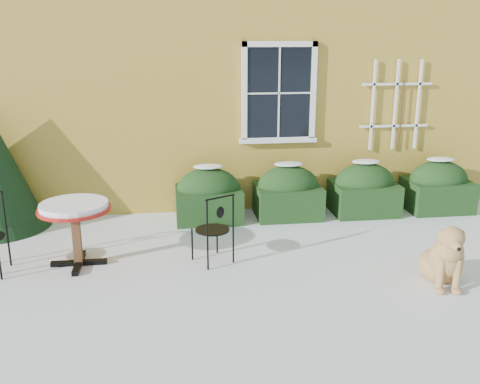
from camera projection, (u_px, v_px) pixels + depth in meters
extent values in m
plane|color=white|center=(251.00, 289.00, 6.29)|extent=(80.00, 80.00, 0.00)
cube|color=gold|center=(205.00, 30.00, 12.12)|extent=(12.00, 8.00, 6.00)
cube|color=black|center=(279.00, 93.00, 8.67)|extent=(1.05, 0.03, 1.45)
cube|color=white|center=(280.00, 44.00, 8.45)|extent=(1.23, 0.06, 0.09)
cube|color=white|center=(278.00, 140.00, 8.88)|extent=(1.23, 0.06, 0.09)
cube|color=white|center=(244.00, 94.00, 8.59)|extent=(0.09, 0.06, 1.63)
cube|color=white|center=(313.00, 93.00, 8.74)|extent=(0.09, 0.06, 1.63)
cube|color=white|center=(279.00, 93.00, 8.65)|extent=(0.02, 0.02, 1.45)
cube|color=white|center=(279.00, 93.00, 8.65)|extent=(1.05, 0.02, 0.02)
cube|color=white|center=(278.00, 140.00, 8.88)|extent=(1.29, 0.14, 0.07)
cube|color=white|center=(373.00, 106.00, 8.92)|extent=(0.04, 0.03, 1.50)
cube|color=white|center=(395.00, 105.00, 8.97)|extent=(0.04, 0.03, 1.50)
cube|color=white|center=(418.00, 105.00, 9.02)|extent=(0.04, 0.03, 1.50)
cube|color=white|center=(394.00, 126.00, 9.07)|extent=(1.20, 0.03, 0.04)
cube|color=white|center=(397.00, 84.00, 8.88)|extent=(1.20, 0.03, 0.04)
cylinder|color=#472D19|center=(401.00, 114.00, 9.01)|extent=(0.02, 0.02, 1.10)
cube|color=black|center=(209.00, 204.00, 8.61)|extent=(1.05, 0.80, 0.52)
ellipsoid|color=black|center=(209.00, 189.00, 8.54)|extent=(1.00, 0.72, 0.67)
ellipsoid|color=white|center=(208.00, 167.00, 8.44)|extent=(0.47, 0.32, 0.06)
cube|color=black|center=(288.00, 201.00, 8.78)|extent=(1.05, 0.80, 0.52)
ellipsoid|color=black|center=(288.00, 186.00, 8.70)|extent=(1.00, 0.72, 0.67)
ellipsoid|color=white|center=(289.00, 164.00, 8.60)|extent=(0.47, 0.32, 0.06)
cube|color=black|center=(364.00, 198.00, 8.94)|extent=(1.05, 0.80, 0.52)
ellipsoid|color=black|center=(365.00, 183.00, 8.87)|extent=(1.00, 0.72, 0.67)
ellipsoid|color=white|center=(366.00, 162.00, 8.77)|extent=(0.47, 0.32, 0.06)
cube|color=black|center=(437.00, 195.00, 9.11)|extent=(1.05, 0.80, 0.52)
ellipsoid|color=black|center=(438.00, 180.00, 9.03)|extent=(1.00, 0.72, 0.67)
ellipsoid|color=white|center=(441.00, 159.00, 8.93)|extent=(0.47, 0.32, 0.06)
cube|color=black|center=(79.00, 263.00, 6.94)|extent=(0.71, 0.08, 0.06)
cube|color=black|center=(79.00, 263.00, 6.94)|extent=(0.08, 0.71, 0.06)
cube|color=brown|center=(77.00, 238.00, 6.84)|extent=(0.10, 0.10, 0.76)
cylinder|color=#A4120E|center=(74.00, 209.00, 6.74)|extent=(0.91, 0.91, 0.04)
cylinder|color=white|center=(74.00, 205.00, 6.72)|extent=(0.85, 0.85, 0.07)
cylinder|color=black|center=(217.00, 238.00, 7.27)|extent=(0.02, 0.02, 0.44)
cylinder|color=black|center=(192.00, 244.00, 7.06)|extent=(0.02, 0.02, 0.44)
cylinder|color=black|center=(233.00, 247.00, 6.97)|extent=(0.02, 0.02, 0.44)
cylinder|color=black|center=(208.00, 254.00, 6.75)|extent=(0.02, 0.02, 0.44)
cylinder|color=black|center=(212.00, 230.00, 6.95)|extent=(0.45, 0.45, 0.02)
cylinder|color=black|center=(233.00, 213.00, 6.84)|extent=(0.02, 0.02, 0.49)
cylinder|color=black|center=(207.00, 219.00, 6.62)|extent=(0.02, 0.02, 0.49)
cylinder|color=black|center=(220.00, 197.00, 6.66)|extent=(0.39, 0.22, 0.02)
ellipsoid|color=black|center=(220.00, 212.00, 6.71)|extent=(0.12, 0.08, 0.15)
cylinder|color=black|center=(9.00, 248.00, 6.87)|extent=(0.03, 0.03, 0.47)
cylinder|color=black|center=(4.00, 212.00, 6.73)|extent=(0.03, 0.03, 0.53)
ellipsoid|color=tan|center=(440.00, 266.00, 6.47)|extent=(0.61, 0.65, 0.42)
ellipsoid|color=tan|center=(446.00, 257.00, 6.24)|extent=(0.45, 0.42, 0.52)
sphere|color=tan|center=(449.00, 250.00, 6.15)|extent=(0.32, 0.32, 0.32)
cylinder|color=tan|center=(440.00, 275.00, 6.16)|extent=(0.08, 0.08, 0.42)
cylinder|color=tan|center=(457.00, 276.00, 6.15)|extent=(0.08, 0.08, 0.42)
ellipsoid|color=tan|center=(440.00, 291.00, 6.17)|extent=(0.11, 0.15, 0.07)
ellipsoid|color=tan|center=(457.00, 291.00, 6.16)|extent=(0.11, 0.15, 0.07)
cylinder|color=tan|center=(450.00, 246.00, 6.13)|extent=(0.23, 0.26, 0.22)
sphere|color=tan|center=(452.00, 238.00, 6.05)|extent=(0.27, 0.27, 0.27)
ellipsoid|color=tan|center=(456.00, 245.00, 5.94)|extent=(0.16, 0.23, 0.12)
sphere|color=black|center=(459.00, 249.00, 5.85)|extent=(0.05, 0.05, 0.05)
ellipsoid|color=tan|center=(441.00, 237.00, 6.09)|extent=(0.08, 0.10, 0.17)
ellipsoid|color=tan|center=(462.00, 237.00, 6.08)|extent=(0.08, 0.10, 0.17)
cylinder|color=tan|center=(447.00, 269.00, 6.70)|extent=(0.18, 0.34, 0.08)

